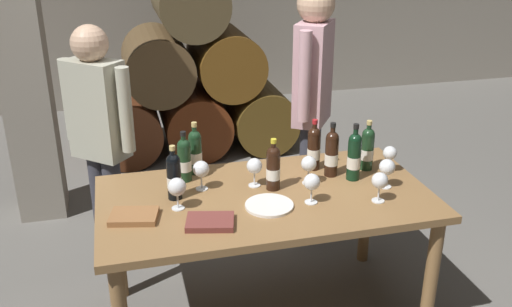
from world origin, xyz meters
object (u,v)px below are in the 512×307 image
object	(u,v)px
taster_seated_left	(100,131)
wine_bottle_4	(314,148)
wine_bottle_5	(184,159)
tasting_notebook	(210,222)
wine_glass_5	(201,170)
wine_glass_1	(380,181)
wine_glass_6	(177,188)
serving_plate	(269,205)
wine_glass_4	(309,164)
dining_table	(266,211)
leather_ledger	(134,216)
wine_bottle_6	(195,151)
wine_bottle_0	(367,148)
sommelier_presenting	(312,94)
wine_bottle_1	(273,167)
wine_glass_0	(390,154)
wine_glass_3	(312,183)
wine_glass_7	(254,167)
wine_bottle_7	(354,156)
wine_glass_2	(387,168)
wine_bottle_2	(174,176)

from	to	relation	value
taster_seated_left	wine_bottle_4	bearing A→B (deg)	-22.04
wine_bottle_5	tasting_notebook	bearing A→B (deg)	-84.79
wine_glass_5	taster_seated_left	bearing A→B (deg)	131.37
wine_glass_1	wine_glass_6	xyz separation A→B (m)	(-0.98, 0.17, 0.00)
wine_bottle_4	tasting_notebook	world-z (taller)	wine_bottle_4
wine_glass_5	serving_plate	size ratio (longest dim) A/B	0.66
wine_glass_4	tasting_notebook	world-z (taller)	wine_glass_4
dining_table	leather_ledger	xyz separation A→B (m)	(-0.67, -0.08, 0.11)
dining_table	wine_bottle_6	distance (m)	0.52
wine_bottle_0	sommelier_presenting	distance (m)	0.61
wine_bottle_1	wine_bottle_6	world-z (taller)	wine_bottle_6
wine_glass_0	serving_plate	xyz separation A→B (m)	(-0.76, -0.23, -0.10)
wine_glass_3	wine_glass_7	world-z (taller)	same
wine_bottle_0	wine_bottle_4	bearing A→B (deg)	165.04
wine_glass_3	leather_ledger	world-z (taller)	wine_glass_3
wine_bottle_1	wine_bottle_7	xyz separation A→B (m)	(0.45, 0.01, 0.01)
wine_bottle_0	serving_plate	bearing A→B (deg)	-155.26
wine_bottle_0	wine_glass_0	world-z (taller)	wine_bottle_0
sommelier_presenting	taster_seated_left	distance (m)	1.33
wine_glass_4	tasting_notebook	xyz separation A→B (m)	(-0.59, -0.30, -0.10)
wine_glass_1	wine_glass_2	world-z (taller)	wine_glass_2
dining_table	serving_plate	size ratio (longest dim) A/B	7.08
wine_bottle_6	tasting_notebook	world-z (taller)	wine_bottle_6
leather_ledger	sommelier_presenting	bearing A→B (deg)	48.18
wine_bottle_7	wine_bottle_6	bearing A→B (deg)	160.40
wine_glass_4	serving_plate	distance (m)	0.36
sommelier_presenting	wine_glass_6	bearing A→B (deg)	-140.87
wine_bottle_1	wine_bottle_6	bearing A→B (deg)	140.44
dining_table	wine_bottle_4	distance (m)	0.48
wine_bottle_2	wine_glass_3	xyz separation A→B (m)	(0.65, -0.22, -0.01)
wine_bottle_1	wine_glass_0	size ratio (longest dim) A/B	1.85
dining_table	wine_bottle_0	bearing A→B (deg)	15.34
taster_seated_left	wine_bottle_6	bearing A→B (deg)	-35.50
wine_bottle_0	wine_glass_4	distance (m)	0.39
wine_bottle_7	wine_glass_3	xyz separation A→B (m)	(-0.31, -0.21, -0.03)
wine_bottle_4	serving_plate	distance (m)	0.54
wine_glass_3	serving_plate	bearing A→B (deg)	177.29
wine_glass_4	wine_glass_6	size ratio (longest dim) A/B	0.96
wine_bottle_6	wine_bottle_0	bearing A→B (deg)	-11.13
wine_glass_0	tasting_notebook	world-z (taller)	wine_glass_0
wine_bottle_1	wine_bottle_2	bearing A→B (deg)	177.72
taster_seated_left	wine_glass_2	bearing A→B (deg)	-28.51
wine_bottle_5	leather_ledger	distance (m)	0.48
wine_bottle_1	serving_plate	world-z (taller)	wine_bottle_1
leather_ledger	wine_glass_7	bearing A→B (deg)	30.62
dining_table	wine_glass_7	size ratio (longest dim) A/B	10.84
wine_glass_3	tasting_notebook	bearing A→B (deg)	-170.30
wine_glass_0	wine_glass_2	world-z (taller)	wine_glass_2
wine_glass_5	wine_bottle_1	bearing A→B (deg)	-13.51
wine_bottle_2	wine_bottle_6	world-z (taller)	wine_bottle_6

